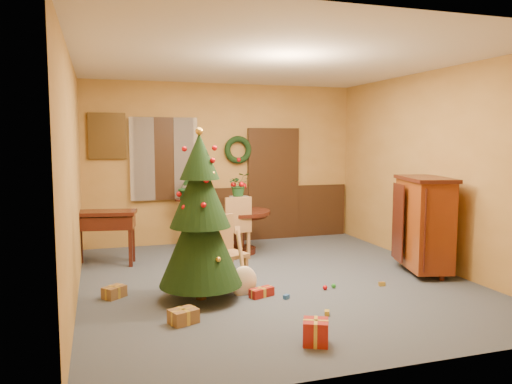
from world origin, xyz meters
name	(u,v)px	position (x,y,z in m)	size (l,w,h in m)	color
room_envelope	(235,181)	(0.21, 2.70, 1.12)	(5.50, 5.50, 5.50)	#343D4C
dining_table	(239,223)	(-0.01, 1.70, 0.50)	(1.04, 1.04, 0.72)	black
urn	(239,203)	(-0.01, 1.70, 0.84)	(0.32, 0.32, 0.24)	slate
centerpiece_plant	(239,185)	(-0.01, 1.70, 1.15)	(0.35, 0.30, 0.39)	#1E4C23
chair_near	(225,249)	(-0.69, -0.06, 0.49)	(0.51, 0.51, 0.92)	olive
chair_far	(236,225)	(-0.16, 1.34, 0.53)	(0.46, 0.46, 1.00)	olive
guitar	(243,262)	(-0.57, -0.48, 0.40)	(0.34, 0.16, 0.80)	#F9E8CF
plant_stand	(185,218)	(-0.81, 2.34, 0.54)	(0.34, 0.34, 0.87)	black
stand_plant	(184,187)	(-0.81, 2.34, 1.07)	(0.22, 0.18, 0.40)	#19471E
christmas_tree	(200,219)	(-1.10, -0.49, 0.96)	(0.98, 0.98, 2.03)	#382111
writing_desk	(105,224)	(-2.15, 1.56, 0.62)	(0.99, 0.62, 0.82)	black
sideboard	(424,222)	(2.15, -0.28, 0.73)	(0.82, 1.18, 1.37)	#591B0A
gift_a	(183,316)	(-1.43, -1.20, 0.07)	(0.33, 0.29, 0.15)	brown
gift_b	(316,332)	(-0.35, -2.11, 0.11)	(0.30, 0.30, 0.23)	maroon
gift_c	(114,292)	(-2.08, -0.12, 0.07)	(0.31, 0.30, 0.14)	brown
gift_d	(262,292)	(-0.38, -0.62, 0.05)	(0.33, 0.22, 0.11)	maroon
toy_a	(286,297)	(-0.13, -0.79, 0.03)	(0.08, 0.05, 0.05)	#23519A
toy_b	(334,286)	(0.60, -0.58, 0.03)	(0.06, 0.06, 0.06)	#248426
toy_c	(327,313)	(0.09, -1.44, 0.03)	(0.08, 0.05, 0.05)	gold
toy_d	(325,288)	(0.47, -0.61, 0.03)	(0.06, 0.06, 0.06)	red
toy_e	(382,284)	(1.24, -0.68, 0.03)	(0.08, 0.05, 0.05)	gold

